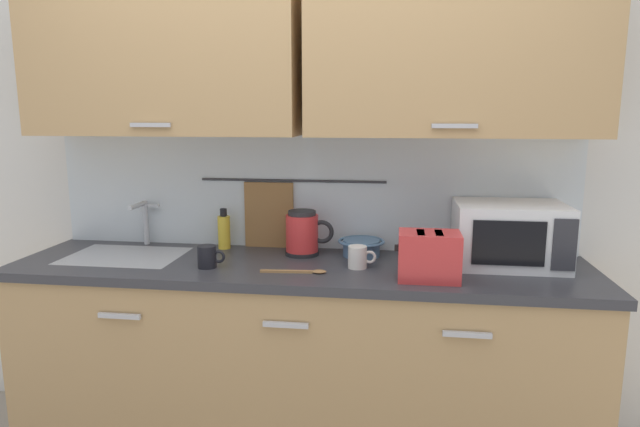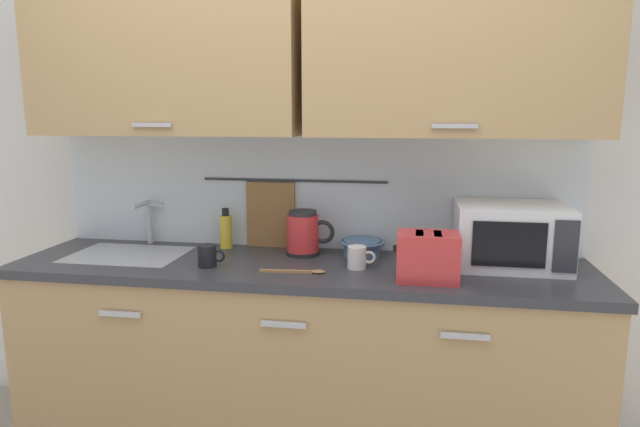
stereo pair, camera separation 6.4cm
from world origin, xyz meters
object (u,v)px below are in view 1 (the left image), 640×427
Objects in this scene: dish_soap_bottle at (224,231)px; wooden_spoon at (301,271)px; mixing_bowl at (361,246)px; toaster at (429,256)px; microwave at (509,234)px; mug_by_kettle at (358,257)px; mug_near_sink at (208,257)px; electric_kettle at (303,233)px.

wooden_spoon is (0.44, -0.36, -0.08)m from dish_soap_bottle.
mixing_bowl is 0.84× the size of toaster.
toaster is 0.52m from wooden_spoon.
toaster is at bearing -143.48° from microwave.
mixing_bowl is 0.43m from toaster.
mug_by_kettle is at bearing -90.28° from mixing_bowl.
mug_near_sink is 0.43× the size of wooden_spoon.
mug_by_kettle is at bearing 7.31° from mug_near_sink.
mixing_bowl is 0.77× the size of wooden_spoon.
mug_by_kettle is 0.43× the size of wooden_spoon.
electric_kettle is 0.31m from wooden_spoon.
wooden_spoon is (-0.87, -0.25, -0.13)m from microwave.
toaster is at bearing -21.32° from dish_soap_bottle.
wooden_spoon is at bearing -81.70° from electric_kettle.
microwave is 2.35× the size of dish_soap_bottle.
mug_by_kettle is at bearing -34.66° from electric_kettle.
microwave reaches higher than dish_soap_bottle.
mug_near_sink is at bearing -143.94° from electric_kettle.
mug_by_kettle is (-0.00, -0.20, 0.00)m from mixing_bowl.
toaster is (0.96, -0.37, 0.01)m from dish_soap_bottle.
electric_kettle reaches higher than toaster.
mixing_bowl is at bearing -4.45° from dish_soap_bottle.
wooden_spoon is (-0.23, -0.11, -0.04)m from mug_by_kettle.
microwave is at bearing 9.89° from mug_near_sink.
dish_soap_bottle is at bearing 158.68° from toaster.
microwave reaches higher than toaster.
microwave is 0.65m from mixing_bowl.
mug_near_sink is at bearing 177.57° from toaster.
dish_soap_bottle is 0.77× the size of toaster.
dish_soap_bottle is 0.34m from mug_near_sink.
mug_near_sink reaches higher than mixing_bowl.
wooden_spoon is at bearing -3.43° from mug_near_sink.
microwave is 1.32m from dish_soap_bottle.
dish_soap_bottle reaches higher than toaster.
microwave is 0.44m from toaster.
wooden_spoon is at bearing -154.85° from mug_by_kettle.
dish_soap_bottle reaches higher than mug_near_sink.
microwave is at bearing 36.52° from toaster.
electric_kettle is 0.33m from mug_by_kettle.
microwave reaches higher than mixing_bowl.
electric_kettle reaches higher than mug_by_kettle.
dish_soap_bottle is at bearing 140.98° from wooden_spoon.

